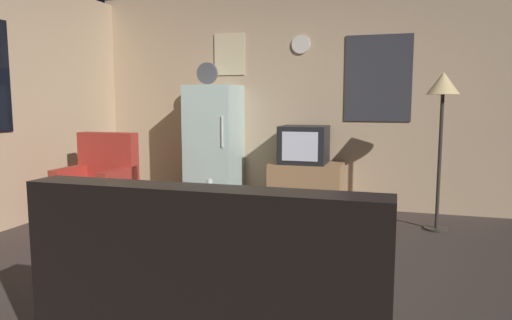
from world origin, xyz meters
The scene contains 14 objects.
ground_plane centered at (0.00, 0.00, 0.00)m, with size 12.00×12.00×0.00m, color #3D332D.
wall_with_art centered at (0.01, 2.45, 1.34)m, with size 5.20×0.12×2.67m.
fridge centered at (-0.90, 2.09, 0.75)m, with size 0.60×0.62×1.77m.
tv_stand centered at (0.27, 2.09, 0.29)m, with size 0.84×0.53×0.58m.
crt_tv centered at (0.24, 2.09, 0.80)m, with size 0.54×0.51×0.44m.
standing_lamp centered at (1.70, 1.68, 1.36)m, with size 0.32×0.32×1.59m.
coffee_table centered at (-0.24, 0.41, 0.24)m, with size 0.72×0.72×0.47m.
wine_glass centered at (-0.29, 0.48, 0.55)m, with size 0.05×0.05×0.15m, color silver.
mug_ceramic_white centered at (-0.31, 0.46, 0.52)m, with size 0.08×0.08×0.09m, color silver.
mug_ceramic_tan centered at (-0.27, 0.36, 0.52)m, with size 0.08×0.08×0.09m, color tan.
remote_control centered at (-0.26, 0.50, 0.48)m, with size 0.15×0.04×0.02m, color black.
armchair centered at (-1.79, 0.95, 0.34)m, with size 0.68×0.68×0.96m.
couch centered at (0.44, -1.19, 0.31)m, with size 1.70×0.80×0.92m.
book_stack centered at (0.83, 1.91, 0.03)m, with size 0.19×0.16×0.07m.
Camera 1 is at (1.28, -3.30, 1.30)m, focal length 32.76 mm.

